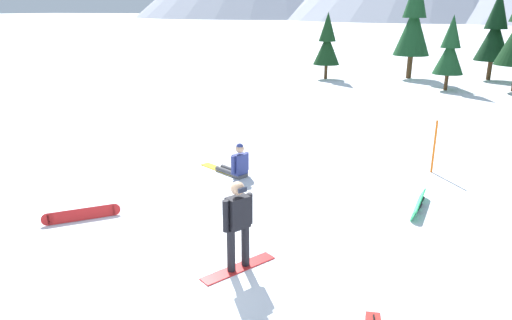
{
  "coord_description": "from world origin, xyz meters",
  "views": [
    {
      "loc": [
        4.09,
        -6.83,
        4.52
      ],
      "look_at": [
        -0.08,
        3.26,
        1.0
      ],
      "focal_mm": 32.99,
      "sensor_mm": 36.0,
      "label": 1
    }
  ],
  "objects_px": {
    "pine_tree_leaning": "(450,50)",
    "pine_tree_twin": "(495,31)",
    "snowboarder_midground": "(236,164)",
    "pine_tree_slender": "(327,43)",
    "loose_snowboard_near_left": "(419,204)",
    "trail_marker_pole": "(434,147)",
    "pine_tree_young": "(414,21)",
    "loose_snowboard_near_right": "(82,214)",
    "snowboarder_foreground": "(238,224)"
  },
  "relations": [
    {
      "from": "pine_tree_leaning",
      "to": "snowboarder_foreground",
      "type": "bearing_deg",
      "value": -97.38
    },
    {
      "from": "pine_tree_twin",
      "to": "trail_marker_pole",
      "type": "bearing_deg",
      "value": -96.7
    },
    {
      "from": "trail_marker_pole",
      "to": "pine_tree_twin",
      "type": "bearing_deg",
      "value": 83.3
    },
    {
      "from": "trail_marker_pole",
      "to": "pine_tree_slender",
      "type": "bearing_deg",
      "value": 113.68
    },
    {
      "from": "pine_tree_twin",
      "to": "pine_tree_young",
      "type": "bearing_deg",
      "value": -166.4
    },
    {
      "from": "trail_marker_pole",
      "to": "pine_tree_slender",
      "type": "distance_m",
      "value": 19.12
    },
    {
      "from": "trail_marker_pole",
      "to": "pine_tree_leaning",
      "type": "distance_m",
      "value": 15.66
    },
    {
      "from": "trail_marker_pole",
      "to": "pine_tree_leaning",
      "type": "xyz_separation_m",
      "value": [
        -0.03,
        15.58,
        1.54
      ]
    },
    {
      "from": "trail_marker_pole",
      "to": "loose_snowboard_near_left",
      "type": "bearing_deg",
      "value": -92.77
    },
    {
      "from": "loose_snowboard_near_left",
      "to": "pine_tree_leaning",
      "type": "xyz_separation_m",
      "value": [
        0.11,
        18.49,
        2.17
      ]
    },
    {
      "from": "snowboarder_midground",
      "to": "trail_marker_pole",
      "type": "distance_m",
      "value": 5.69
    },
    {
      "from": "snowboarder_foreground",
      "to": "pine_tree_young",
      "type": "height_order",
      "value": "pine_tree_young"
    },
    {
      "from": "loose_snowboard_near_right",
      "to": "pine_tree_twin",
      "type": "distance_m",
      "value": 29.32
    },
    {
      "from": "pine_tree_young",
      "to": "pine_tree_slender",
      "type": "height_order",
      "value": "pine_tree_young"
    },
    {
      "from": "snowboarder_midground",
      "to": "pine_tree_young",
      "type": "height_order",
      "value": "pine_tree_young"
    },
    {
      "from": "trail_marker_pole",
      "to": "pine_tree_young",
      "type": "bearing_deg",
      "value": 97.16
    },
    {
      "from": "loose_snowboard_near_left",
      "to": "pine_tree_leaning",
      "type": "relative_size",
      "value": 0.42
    },
    {
      "from": "snowboarder_midground",
      "to": "pine_tree_leaning",
      "type": "height_order",
      "value": "pine_tree_leaning"
    },
    {
      "from": "loose_snowboard_near_right",
      "to": "trail_marker_pole",
      "type": "xyz_separation_m",
      "value": [
        7.09,
        6.43,
        0.63
      ]
    },
    {
      "from": "loose_snowboard_near_right",
      "to": "loose_snowboard_near_left",
      "type": "distance_m",
      "value": 7.79
    },
    {
      "from": "snowboarder_midground",
      "to": "trail_marker_pole",
      "type": "relative_size",
      "value": 1.14
    },
    {
      "from": "snowboarder_midground",
      "to": "loose_snowboard_near_right",
      "type": "bearing_deg",
      "value": -116.49
    },
    {
      "from": "pine_tree_young",
      "to": "pine_tree_slender",
      "type": "xyz_separation_m",
      "value": [
        -5.15,
        -2.47,
        -1.41
      ]
    },
    {
      "from": "loose_snowboard_near_left",
      "to": "pine_tree_twin",
      "type": "distance_m",
      "value": 24.36
    },
    {
      "from": "loose_snowboard_near_right",
      "to": "pine_tree_young",
      "type": "distance_m",
      "value": 26.99
    },
    {
      "from": "loose_snowboard_near_right",
      "to": "pine_tree_leaning",
      "type": "height_order",
      "value": "pine_tree_leaning"
    },
    {
      "from": "pine_tree_slender",
      "to": "pine_tree_twin",
      "type": "distance_m",
      "value": 10.81
    },
    {
      "from": "snowboarder_foreground",
      "to": "loose_snowboard_near_right",
      "type": "distance_m",
      "value": 4.23
    },
    {
      "from": "snowboarder_midground",
      "to": "trail_marker_pole",
      "type": "bearing_deg",
      "value": 25.69
    },
    {
      "from": "pine_tree_leaning",
      "to": "pine_tree_slender",
      "type": "bearing_deg",
      "value": 166.26
    },
    {
      "from": "loose_snowboard_near_right",
      "to": "pine_tree_slender",
      "type": "relative_size",
      "value": 0.29
    },
    {
      "from": "loose_snowboard_near_left",
      "to": "pine_tree_slender",
      "type": "height_order",
      "value": "pine_tree_slender"
    },
    {
      "from": "snowboarder_midground",
      "to": "pine_tree_twin",
      "type": "distance_m",
      "value": 24.93
    },
    {
      "from": "pine_tree_leaning",
      "to": "pine_tree_twin",
      "type": "bearing_deg",
      "value": 65.58
    },
    {
      "from": "loose_snowboard_near_right",
      "to": "pine_tree_slender",
      "type": "xyz_separation_m",
      "value": [
        -0.56,
        23.87,
        2.23
      ]
    },
    {
      "from": "snowboarder_midground",
      "to": "loose_snowboard_near_left",
      "type": "xyz_separation_m",
      "value": [
        4.97,
        -0.44,
        -0.21
      ]
    },
    {
      "from": "loose_snowboard_near_right",
      "to": "pine_tree_young",
      "type": "height_order",
      "value": "pine_tree_young"
    },
    {
      "from": "pine_tree_slender",
      "to": "loose_snowboard_near_left",
      "type": "bearing_deg",
      "value": -69.74
    },
    {
      "from": "snowboarder_midground",
      "to": "pine_tree_slender",
      "type": "xyz_separation_m",
      "value": [
        -2.54,
        19.91,
        2.02
      ]
    },
    {
      "from": "pine_tree_young",
      "to": "pine_tree_leaning",
      "type": "height_order",
      "value": "pine_tree_young"
    },
    {
      "from": "loose_snowboard_near_left",
      "to": "pine_tree_leaning",
      "type": "bearing_deg",
      "value": 89.67
    },
    {
      "from": "snowboarder_foreground",
      "to": "pine_tree_slender",
      "type": "distance_m",
      "value": 24.93
    },
    {
      "from": "pine_tree_leaning",
      "to": "pine_tree_twin",
      "type": "relative_size",
      "value": 0.74
    },
    {
      "from": "pine_tree_leaning",
      "to": "pine_tree_twin",
      "type": "height_order",
      "value": "pine_tree_twin"
    },
    {
      "from": "loose_snowboard_near_left",
      "to": "pine_tree_young",
      "type": "distance_m",
      "value": 23.23
    },
    {
      "from": "loose_snowboard_near_right",
      "to": "pine_tree_twin",
      "type": "xyz_separation_m",
      "value": [
        9.57,
        27.55,
        3.0
      ]
    },
    {
      "from": "snowboarder_midground",
      "to": "trail_marker_pole",
      "type": "height_order",
      "value": "trail_marker_pole"
    },
    {
      "from": "snowboarder_foreground",
      "to": "loose_snowboard_near_left",
      "type": "bearing_deg",
      "value": 55.41
    },
    {
      "from": "loose_snowboard_near_right",
      "to": "pine_tree_leaning",
      "type": "distance_m",
      "value": 23.22
    },
    {
      "from": "snowboarder_foreground",
      "to": "loose_snowboard_near_right",
      "type": "relative_size",
      "value": 1.32
    }
  ]
}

